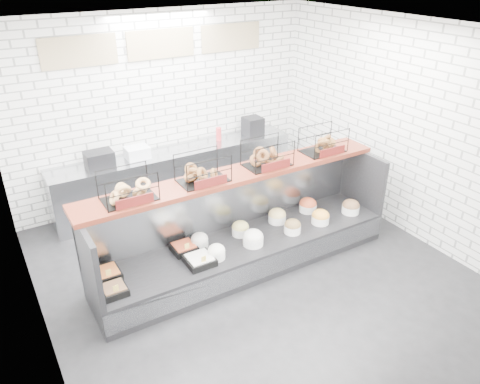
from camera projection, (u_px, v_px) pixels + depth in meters
ground at (257, 276)px, 6.00m from camera, size 5.50×5.50×0.00m
room_shell at (233, 109)px, 5.52m from camera, size 5.02×5.51×3.01m
display_case at (244, 242)px, 6.12m from camera, size 4.00×0.90×1.20m
bagel_shelf at (236, 165)px, 5.77m from camera, size 4.10×0.50×0.40m
prep_counter at (177, 175)px, 7.64m from camera, size 4.00×0.60×1.20m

